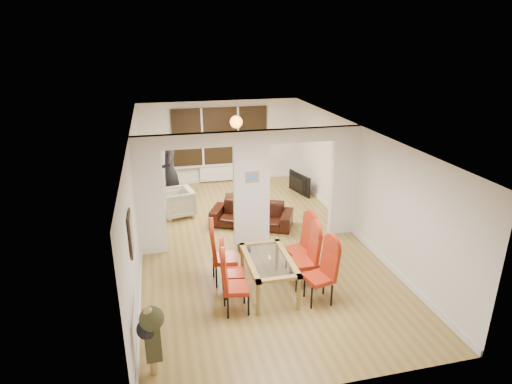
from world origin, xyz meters
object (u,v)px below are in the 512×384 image
object	(u,v)px
dining_chair_lb	(233,270)
dining_chair_ra	(319,274)
coffee_table	(245,199)
dining_chair_la	(236,284)
dining_chair_rc	(299,247)
dining_table	(269,275)
person	(170,170)
dining_chair_rb	(304,258)
sofa	(252,214)
dining_chair_lc	(224,254)
bottle	(252,189)
bowl	(250,193)
television	(296,184)
armchair	(178,203)

from	to	relation	value
dining_chair_lb	dining_chair_ra	size ratio (longest dim) A/B	0.90
coffee_table	dining_chair_lb	bearing A→B (deg)	-104.48
dining_chair_la	dining_chair_rc	size ratio (longest dim) A/B	0.94
dining_table	person	bearing A→B (deg)	107.05
dining_chair_rb	sofa	world-z (taller)	dining_chair_rb
dining_chair_lc	dining_chair_rb	bearing A→B (deg)	-13.28
dining_chair_la	person	xyz separation A→B (m)	(-0.82, 5.44, 0.42)
bottle	dining_chair_lc	bearing A→B (deg)	-109.82
person	dining_chair_rb	bearing A→B (deg)	26.72
sofa	coffee_table	bearing A→B (deg)	109.37
dining_chair_ra	bottle	world-z (taller)	dining_chair_ra
dining_chair_lb	person	bearing A→B (deg)	111.16
dining_chair_ra	bowl	world-z (taller)	dining_chair_ra
dining_chair_lc	dining_chair_rc	size ratio (longest dim) A/B	1.02
television	bottle	size ratio (longest dim) A/B	3.58
dining_table	television	bearing A→B (deg)	66.05
armchair	person	size ratio (longest dim) A/B	0.42
person	television	xyz separation A→B (m)	(3.67, -0.13, -0.65)
dining_chair_lc	television	world-z (taller)	dining_chair_lc
dining_table	armchair	size ratio (longest dim) A/B	1.80
dining_table	coffee_table	bearing A→B (deg)	83.74
dining_chair_ra	person	size ratio (longest dim) A/B	0.59
dining_chair_la	dining_chair_rc	xyz separation A→B (m)	(1.45, 0.97, 0.03)
television	dining_table	bearing A→B (deg)	141.51
person	dining_table	bearing A→B (deg)	19.64
sofa	dining_chair_ra	bearing A→B (deg)	-58.14
dining_chair_lc	bowl	distance (m)	4.26
dining_chair_lb	bottle	world-z (taller)	dining_chair_lb
sofa	person	size ratio (longest dim) A/B	1.05
dining_table	television	xyz separation A→B (m)	(2.15, 4.83, -0.03)
sofa	coffee_table	xyz separation A→B (m)	(0.15, 1.54, -0.17)
armchair	dining_chair_lb	bearing A→B (deg)	-0.11
bowl	dining_chair_rb	bearing A→B (deg)	-89.68
bottle	television	bearing A→B (deg)	12.66
dining_table	dining_chair_rc	world-z (taller)	dining_chair_rc
dining_chair_rb	dining_chair_rc	size ratio (longest dim) A/B	1.01
dining_chair_la	person	bearing A→B (deg)	108.90
dining_chair_lb	armchair	bearing A→B (deg)	112.10
armchair	person	world-z (taller)	person
person	bowl	world-z (taller)	person
coffee_table	dining_chair_rb	bearing A→B (deg)	-87.46
dining_chair_rc	armchair	distance (m)	4.10
dining_chair_ra	bottle	xyz separation A→B (m)	(-0.07, 5.04, -0.18)
dining_chair_ra	dining_chair_rb	distance (m)	0.56
sofa	dining_chair_rc	bearing A→B (deg)	-55.78
dining_chair_la	television	xyz separation A→B (m)	(2.85, 5.31, -0.23)
dining_chair_rc	coffee_table	bearing A→B (deg)	79.28
person	bottle	world-z (taller)	person
dining_table	sofa	xyz separation A→B (m)	(0.34, 2.93, -0.05)
dining_table	sofa	world-z (taller)	dining_table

